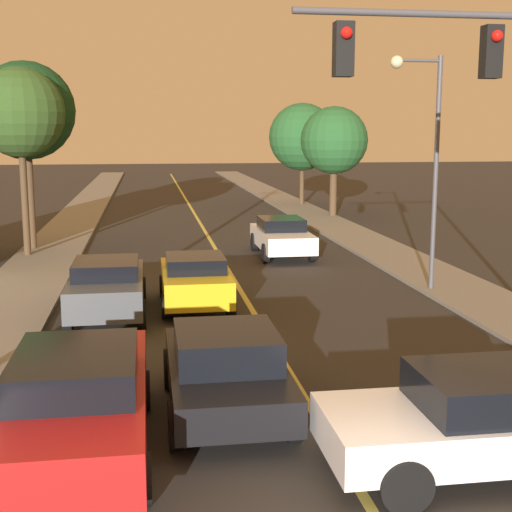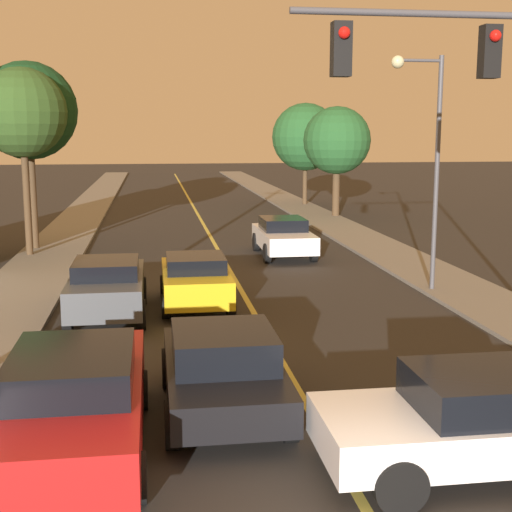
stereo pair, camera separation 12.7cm
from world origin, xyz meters
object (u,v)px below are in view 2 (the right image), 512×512
object	(u,v)px
car_crossing_right	(472,421)
tree_right_near	(337,141)
tree_right_far	(305,137)
car_near_lane_second	(195,279)
tree_left_near	(22,113)
car_near_lane_front	(223,369)
car_outer_lane_second	(107,286)
car_outer_lane_front	(75,400)
car_far_oncoming	(283,236)
streetlamp_right	(426,142)
tree_left_far	(28,111)

from	to	relation	value
car_crossing_right	tree_right_near	size ratio (longest dim) A/B	0.71
tree_right_far	car_near_lane_second	bearing A→B (deg)	-108.46
tree_left_near	car_crossing_right	bearing A→B (deg)	-64.46
car_near_lane_front	car_outer_lane_second	world-z (taller)	car_outer_lane_second
car_outer_lane_front	tree_left_near	size ratio (longest dim) A/B	0.75
car_crossing_right	car_near_lane_second	bearing A→B (deg)	17.52
car_near_lane_front	car_outer_lane_second	size ratio (longest dim) A/B	0.98
car_near_lane_second	car_outer_lane_front	distance (m)	9.11
car_near_lane_front	tree_right_far	world-z (taller)	tree_right_far
car_far_oncoming	tree_right_near	distance (m)	13.29
car_near_lane_second	car_outer_lane_second	world-z (taller)	car_outer_lane_second
car_outer_lane_second	tree_right_far	world-z (taller)	tree_right_far
car_crossing_right	tree_right_near	xyz separation A→B (m)	(5.74, 29.51, 3.46)
car_near_lane_front	streetlamp_right	size ratio (longest dim) A/B	0.63
car_crossing_right	streetlamp_right	distance (m)	12.05
car_far_oncoming	tree_left_near	distance (m)	10.72
car_outer_lane_second	car_crossing_right	xyz separation A→B (m)	(5.53, -9.38, -0.05)
car_near_lane_second	streetlamp_right	world-z (taller)	streetlamp_right
car_outer_lane_front	car_crossing_right	xyz separation A→B (m)	(5.53, -1.39, -0.08)
streetlamp_right	tree_left_near	bearing A→B (deg)	147.70
car_near_lane_second	tree_left_far	size ratio (longest dim) A/B	0.54
car_crossing_right	streetlamp_right	world-z (taller)	streetlamp_right
car_crossing_right	streetlamp_right	xyz separation A→B (m)	(3.50, 10.93, 3.68)
tree_right_far	car_outer_lane_front	bearing A→B (deg)	-107.51
car_near_lane_second	tree_left_far	xyz separation A→B (m)	(-5.80, 10.19, 4.75)
car_near_lane_second	car_crossing_right	bearing A→B (deg)	-72.48
car_outer_lane_second	tree_left_near	bearing A→B (deg)	110.14
streetlamp_right	tree_right_near	xyz separation A→B (m)	(2.25, 18.58, -0.21)
streetlamp_right	tree_left_near	distance (m)	14.81
car_outer_lane_front	car_crossing_right	bearing A→B (deg)	-14.06
car_outer_lane_front	streetlamp_right	bearing A→B (deg)	46.60
tree_left_far	tree_right_near	bearing A→B (deg)	31.71
tree_right_near	tree_right_far	size ratio (longest dim) A/B	0.93
tree_left_near	tree_right_far	world-z (taller)	tree_left_near
car_near_lane_front	tree_right_far	distance (m)	34.61
car_crossing_right	tree_right_far	bearing A→B (deg)	-8.51
car_crossing_right	tree_left_far	size ratio (longest dim) A/B	0.58
streetlamp_right	tree_left_near	size ratio (longest dim) A/B	0.97
car_far_oncoming	tree_left_far	size ratio (longest dim) A/B	0.61
car_outer_lane_front	tree_right_near	world-z (taller)	tree_right_near
car_far_oncoming	streetlamp_right	xyz separation A→B (m)	(2.88, -6.82, 3.67)
car_near_lane_front	tree_left_near	distance (m)	17.80
tree_left_near	car_far_oncoming	bearing A→B (deg)	-6.40
car_near_lane_front	tree_right_near	xyz separation A→B (m)	(8.96, 26.88, 3.45)
car_outer_lane_front	tree_right_far	distance (m)	36.43
car_near_lane_second	streetlamp_right	xyz separation A→B (m)	(6.72, 0.73, 3.69)
tree_left_near	tree_left_far	world-z (taller)	tree_left_far
car_near_lane_second	tree_left_far	bearing A→B (deg)	119.66
tree_left_near	tree_right_far	xyz separation A→B (m)	(14.38, 17.14, -1.02)
car_outer_lane_second	tree_right_near	distance (m)	23.32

